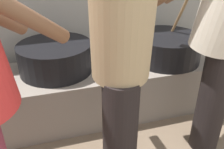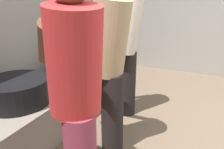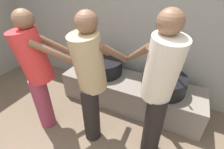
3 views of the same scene
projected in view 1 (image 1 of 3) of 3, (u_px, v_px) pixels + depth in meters
name	position (u px, v px, depth m)	size (l,w,h in m)	color
hearth_ledge	(114.00, 87.00, 2.19)	(2.12, 0.60, 0.44)	slate
cooking_pot_main	(167.00, 47.00, 2.14)	(0.59, 0.59, 0.68)	black
cooking_pot_secondary	(56.00, 57.00, 1.96)	(0.59, 0.59, 0.23)	black
cook_in_cream_shirt	(223.00, 27.00, 1.45)	(0.66, 0.72, 1.60)	black
cook_in_tan_shirt	(121.00, 52.00, 1.19)	(0.47, 0.71, 1.55)	black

